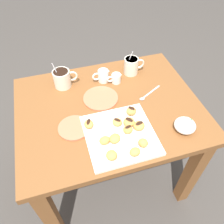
{
  "coord_description": "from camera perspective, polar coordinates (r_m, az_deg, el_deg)",
  "views": [
    {
      "loc": [
        -0.22,
        -0.79,
        1.57
      ],
      "look_at": [
        -0.0,
        -0.06,
        0.73
      ],
      "focal_mm": 36.54,
      "sensor_mm": 36.0,
      "label": 1
    }
  ],
  "objects": [
    {
      "name": "ground_plane",
      "position": [
        1.77,
        -0.5,
        -14.71
      ],
      "size": [
        8.0,
        8.0,
        0.0
      ],
      "primitive_type": "plane",
      "color": "#423D38"
    },
    {
      "name": "dining_table",
      "position": [
        1.29,
        -0.67,
        -2.88
      ],
      "size": [
        0.95,
        0.75,
        0.71
      ],
      "color": "brown",
      "rests_on": "ground_plane"
    },
    {
      "name": "pastry_plate_square",
      "position": [
        1.06,
        2.0,
        -5.76
      ],
      "size": [
        0.32,
        0.32,
        0.02
      ],
      "primitive_type": "cube",
      "color": "white",
      "rests_on": "dining_table"
    },
    {
      "name": "coffee_mug_cream_left",
      "position": [
        1.3,
        -12.31,
        8.28
      ],
      "size": [
        0.14,
        0.09,
        0.15
      ],
      "color": "silver",
      "rests_on": "dining_table"
    },
    {
      "name": "coffee_mug_cream_right",
      "position": [
        1.37,
        4.91,
        11.54
      ],
      "size": [
        0.12,
        0.08,
        0.15
      ],
      "color": "silver",
      "rests_on": "dining_table"
    },
    {
      "name": "cream_pitcher_white",
      "position": [
        1.32,
        -2.28,
        9.14
      ],
      "size": [
        0.1,
        0.06,
        0.07
      ],
      "color": "white",
      "rests_on": "dining_table"
    },
    {
      "name": "ice_cream_bowl",
      "position": [
        1.12,
        17.84,
        -3.06
      ],
      "size": [
        0.1,
        0.1,
        0.08
      ],
      "color": "white",
      "rests_on": "dining_table"
    },
    {
      "name": "chocolate_sauce_pitcher",
      "position": [
        1.31,
        1.0,
        8.52
      ],
      "size": [
        0.09,
        0.05,
        0.06
      ],
      "color": "white",
      "rests_on": "dining_table"
    },
    {
      "name": "saucer_coral_left",
      "position": [
        1.1,
        -9.48,
        -3.91
      ],
      "size": [
        0.15,
        0.15,
        0.01
      ],
      "primitive_type": "cylinder",
      "color": "#E5704C",
      "rests_on": "dining_table"
    },
    {
      "name": "saucer_coral_right",
      "position": [
        1.23,
        -2.85,
        3.47
      ],
      "size": [
        0.19,
        0.19,
        0.01
      ],
      "primitive_type": "cylinder",
      "color": "#E5704C",
      "rests_on": "dining_table"
    },
    {
      "name": "loose_spoon_near_saucer",
      "position": [
        1.26,
        8.93,
        4.34
      ],
      "size": [
        0.15,
        0.08,
        0.01
      ],
      "color": "silver",
      "rests_on": "dining_table"
    },
    {
      "name": "beignet_0",
      "position": [
        1.12,
        4.83,
        0.25
      ],
      "size": [
        0.07,
        0.07,
        0.04
      ],
      "primitive_type": "ellipsoid",
      "rotation": [
        0.0,
        0.0,
        2.16
      ],
      "color": "#D19347",
      "rests_on": "pastry_plate_square"
    },
    {
      "name": "chocolate_drizzle_0",
      "position": [
        1.11,
        4.9,
        0.98
      ],
      "size": [
        0.04,
        0.04,
        0.0
      ],
      "primitive_type": "ellipsoid",
      "rotation": [
        0.0,
        0.0,
        2.26
      ],
      "color": "black",
      "rests_on": "beignet_0"
    },
    {
      "name": "beignet_1",
      "position": [
        0.98,
        5.77,
        -9.9
      ],
      "size": [
        0.05,
        0.05,
        0.03
      ],
      "primitive_type": "ellipsoid",
      "rotation": [
        0.0,
        0.0,
        0.15
      ],
      "color": "#D19347",
      "rests_on": "pastry_plate_square"
    },
    {
      "name": "beignet_2",
      "position": [
        0.97,
        -0.07,
        -10.79
      ],
      "size": [
        0.05,
        0.05,
        0.03
      ],
      "primitive_type": "ellipsoid",
      "rotation": [
        0.0,
        0.0,
        1.58
      ],
      "color": "#D19347",
      "rests_on": "pastry_plate_square"
    },
    {
      "name": "beignet_3",
      "position": [
        1.01,
        7.79,
        -7.66
      ],
      "size": [
        0.06,
        0.06,
        0.04
      ],
      "primitive_type": "ellipsoid",
      "rotation": [
        0.0,
        0.0,
        5.17
      ],
      "color": "#D19347",
      "rests_on": "pastry_plate_square"
    },
    {
      "name": "beignet_4",
      "position": [
        1.01,
        -1.84,
        -7.12
      ],
      "size": [
        0.06,
        0.05,
        0.04
      ],
      "primitive_type": "ellipsoid",
      "rotation": [
        0.0,
        0.0,
        4.89
      ],
      "color": "#D19347",
      "rests_on": "pastry_plate_square"
    },
    {
      "name": "beignet_5",
      "position": [
        1.08,
        1.38,
        -2.53
      ],
      "size": [
        0.06,
        0.06,
        0.03
      ],
      "primitive_type": "ellipsoid",
      "rotation": [
        0.0,
        0.0,
        1.9
      ],
      "color": "#D19347",
      "rests_on": "pastry_plate_square"
    },
    {
      "name": "chocolate_drizzle_5",
      "position": [
        1.07,
        1.4,
        -1.96
      ],
      "size": [
        0.03,
        0.04,
        0.0
      ],
      "primitive_type": "ellipsoid",
      "rotation": [
        0.0,
        0.0,
        2.33
      ],
      "color": "black",
      "rests_on": "beignet_5"
    },
    {
      "name": "beignet_6",
      "position": [
        1.07,
        -5.85,
        -3.03
      ],
      "size": [
        0.05,
        0.06,
        0.03
      ],
      "primitive_type": "ellipsoid",
      "rotation": [
        0.0,
        0.0,
        4.6
      ],
      "color": "#D19347",
      "rests_on": "pastry_plate_square"
    },
    {
      "name": "chocolate_drizzle_6",
      "position": [
        1.06,
        -5.93,
        -2.4
      ],
      "size": [
        0.03,
        0.04,
        0.0
      ],
      "primitive_type": "ellipsoid",
      "rotation": [
        0.0,
        0.0,
        4.27
      ],
      "color": "black",
      "rests_on": "beignet_6"
    },
    {
      "name": "beignet_7",
      "position": [
        1.07,
        6.75,
        -3.42
      ],
      "size": [
        0.06,
        0.06,
        0.03
      ],
      "primitive_type": "ellipsoid",
      "rotation": [
        0.0,
        0.0,
        0.04
      ],
      "color": "#D19347",
      "rests_on": "pastry_plate_square"
    },
    {
      "name": "chocolate_drizzle_7",
      "position": [
        1.05,
        6.84,
        -2.78
      ],
      "size": [
        0.04,
        0.03,
        0.0
      ],
      "primitive_type": "ellipsoid",
      "rotation": [
        0.0,
        0.0,
        0.24
      ],
      "color": "black",
      "rests_on": "beignet_7"
    },
    {
      "name": "beignet_8",
      "position": [
        1.05,
        4.0,
        -4.41
      ],
      "size": [
        0.05,
        0.04,
        0.04
      ],
      "primitive_type": "ellipsoid",
      "rotation": [
        0.0,
        0.0,
        3.12
      ],
      "color": "#D19347",
      "rests_on": "pastry_plate_square"
    },
    {
      "name": "chocolate_drizzle_8",
      "position": [
        1.03,
        4.06,
        -3.73
      ],
      "size": [
        0.03,
        0.02,
        0.0
      ],
      "primitive_type": "ellipsoid",
      "rotation": [
        0.0,
        0.0,
        3.4
      ],
      "color": "black",
      "rests_on": "beignet_8"
    },
    {
      "name": "beignet_9",
      "position": [
        1.02,
        0.71,
        -6.64
      ],
      "size": [
        0.07,
        0.07,
        0.03
      ],
      "primitive_type": "ellipsoid",
      "rotation": [
        0.0,
        0.0,
        3.78
      ],
      "color": "#D19347",
      "rests_on": "pastry_plate_square"
    },
    {
      "name": "beignet_10",
      "position": [
        1.08,
        4.28,
        -2.53
      ],
      "size": [
        0.07,
        0.07,
        0.03
      ],
      "primitive_type": "ellipsoid",
      "rotation": [
        0.0,
        0.0,
        5.2
      ],
      "color": "#D19347",
      "rests_on": "pastry_plate_square"
    },
    {
      "name": "chocolate_drizzle_10",
      "position": [
        1.06,
        4.33,
        -1.9
      ],
      "size": [
        0.04,
        0.04,
        0.0
      ],
      "primitive_type": "ellipsoid",
      "rotation": [
        0.0,
        0.0,
        5.4
      ],
      "color": "black",
      "rests_on": "beignet_10"
    }
  ]
}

